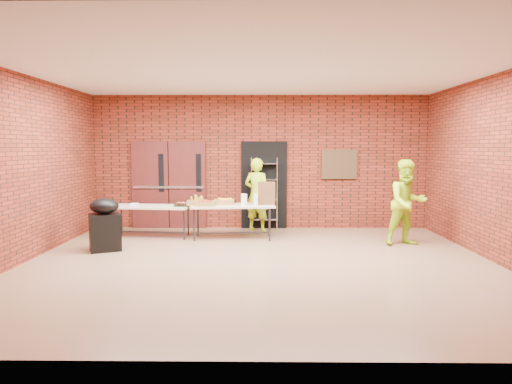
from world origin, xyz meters
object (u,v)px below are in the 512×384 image
at_px(coffee_dispenser, 267,193).
at_px(volunteer_woman, 257,194).
at_px(wire_rack, 264,194).
at_px(table_left, 152,208).
at_px(volunteer_man, 407,203).
at_px(covered_grill, 105,224).
at_px(table_right, 233,208).

bearing_deg(coffee_dispenser, volunteer_woman, 104.70).
relative_size(wire_rack, volunteer_woman, 1.00).
height_order(table_left, volunteer_man, volunteer_man).
xyz_separation_m(wire_rack, volunteer_man, (2.84, -1.76, -0.00)).
height_order(wire_rack, covered_grill, wire_rack).
xyz_separation_m(wire_rack, volunteer_woman, (-0.17, -0.22, -0.00)).
distance_m(table_right, coffee_dispenser, 0.79).
bearing_deg(covered_grill, table_left, 41.08).
xyz_separation_m(table_right, coffee_dispenser, (0.73, 0.11, 0.30)).
height_order(coffee_dispenser, covered_grill, coffee_dispenser).
distance_m(covered_grill, volunteer_woman, 3.58).
bearing_deg(volunteer_woman, volunteer_man, 176.15).
height_order(wire_rack, volunteer_man, same).
distance_m(wire_rack, table_right, 1.35).
relative_size(wire_rack, table_right, 0.94).
bearing_deg(table_left, wire_rack, 28.71).
relative_size(coffee_dispenser, covered_grill, 0.48).
distance_m(coffee_dispenser, volunteer_man, 2.89).
distance_m(table_left, covered_grill, 1.42).
height_order(table_right, volunteer_woman, volunteer_woman).
relative_size(coffee_dispenser, volunteer_woman, 0.28).
bearing_deg(table_right, table_left, 171.28).
bearing_deg(volunteer_man, wire_rack, 135.57).
distance_m(table_left, volunteer_man, 5.35).
distance_m(coffee_dispenser, volunteer_woman, 0.85).
distance_m(covered_grill, volunteer_man, 5.91).
height_order(wire_rack, table_right, wire_rack).
relative_size(volunteer_woman, volunteer_man, 1.00).
bearing_deg(volunteer_woman, table_left, 43.01).
bearing_deg(volunteer_man, volunteer_woman, 140.26).
bearing_deg(wire_rack, coffee_dispenser, -87.94).
height_order(table_right, coffee_dispenser, coffee_dispenser).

